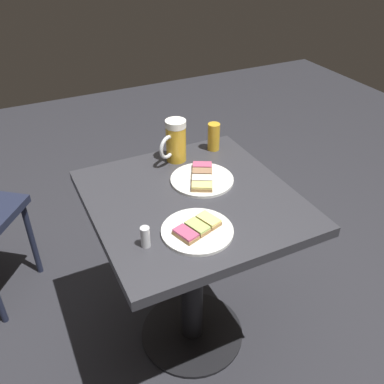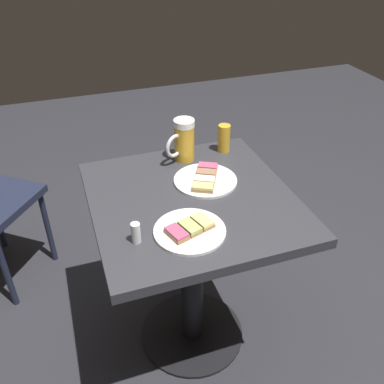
{
  "view_description": "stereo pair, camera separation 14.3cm",
  "coord_description": "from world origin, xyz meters",
  "px_view_note": "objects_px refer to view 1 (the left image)",
  "views": [
    {
      "loc": [
        1.06,
        -0.52,
        1.56
      ],
      "look_at": [
        0.0,
        0.0,
        0.75
      ],
      "focal_mm": 39.41,
      "sensor_mm": 36.0,
      "label": 1
    },
    {
      "loc": [
        1.12,
        -0.39,
        1.56
      ],
      "look_at": [
        0.0,
        0.0,
        0.75
      ],
      "focal_mm": 39.41,
      "sensor_mm": 36.0,
      "label": 2
    }
  ],
  "objects_px": {
    "plate_far": "(202,178)",
    "beer_glass_small": "(214,137)",
    "beer_mug": "(175,141)",
    "salt_shaker": "(145,237)",
    "plate_near": "(197,230)"
  },
  "relations": [
    {
      "from": "beer_glass_small",
      "to": "salt_shaker",
      "type": "distance_m",
      "value": 0.63
    },
    {
      "from": "plate_near",
      "to": "beer_glass_small",
      "type": "xyz_separation_m",
      "value": [
        -0.45,
        0.3,
        0.05
      ]
    },
    {
      "from": "plate_far",
      "to": "beer_mug",
      "type": "relative_size",
      "value": 1.38
    },
    {
      "from": "plate_far",
      "to": "salt_shaker",
      "type": "height_order",
      "value": "salt_shaker"
    },
    {
      "from": "plate_near",
      "to": "plate_far",
      "type": "bearing_deg",
      "value": 150.06
    },
    {
      "from": "plate_far",
      "to": "beer_glass_small",
      "type": "distance_m",
      "value": 0.25
    },
    {
      "from": "beer_mug",
      "to": "beer_glass_small",
      "type": "relative_size",
      "value": 1.48
    },
    {
      "from": "plate_near",
      "to": "salt_shaker",
      "type": "xyz_separation_m",
      "value": [
        -0.01,
        -0.16,
        0.02
      ]
    },
    {
      "from": "salt_shaker",
      "to": "beer_mug",
      "type": "bearing_deg",
      "value": 146.05
    },
    {
      "from": "plate_near",
      "to": "beer_mug",
      "type": "bearing_deg",
      "value": 164.35
    },
    {
      "from": "plate_far",
      "to": "plate_near",
      "type": "bearing_deg",
      "value": -29.94
    },
    {
      "from": "plate_near",
      "to": "salt_shaker",
      "type": "distance_m",
      "value": 0.16
    },
    {
      "from": "beer_mug",
      "to": "salt_shaker",
      "type": "relative_size",
      "value": 2.47
    },
    {
      "from": "plate_near",
      "to": "salt_shaker",
      "type": "relative_size",
      "value": 3.3
    },
    {
      "from": "plate_near",
      "to": "beer_mug",
      "type": "height_order",
      "value": "beer_mug"
    }
  ]
}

